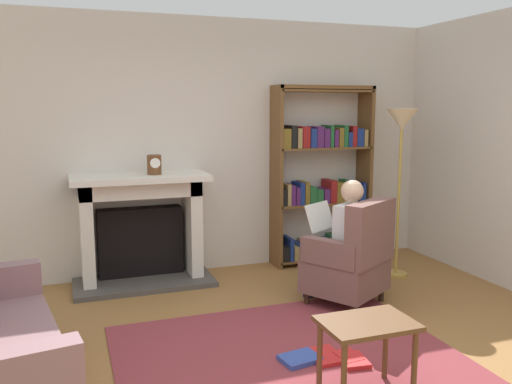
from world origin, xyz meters
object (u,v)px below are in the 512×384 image
armchair_reading (352,259)px  side_table (367,334)px  mantel_clock (154,165)px  floor_lamp (401,135)px  fireplace (141,225)px  bookshelf (322,180)px  seated_reader (341,236)px

armchair_reading → side_table: size_ratio=1.73×
side_table → mantel_clock: bearing=107.9°
floor_lamp → mantel_clock: bearing=166.1°
fireplace → bookshelf: (2.04, 0.04, 0.36)m
fireplace → floor_lamp: floor_lamp is taller
side_table → floor_lamp: (1.58, 2.01, 1.07)m
fireplace → floor_lamp: (2.56, -0.70, 0.90)m
floor_lamp → armchair_reading: bearing=-145.9°
bookshelf → armchair_reading: 1.47m
bookshelf → seated_reader: 1.34m
seated_reader → side_table: (-0.64, -1.52, -0.20)m
fireplace → side_table: fireplace is taller
side_table → floor_lamp: 2.78m
mantel_clock → seated_reader: bearing=-36.2°
floor_lamp → bookshelf: bearing=125.7°
side_table → floor_lamp: size_ratio=0.32×
fireplace → bookshelf: 2.07m
mantel_clock → armchair_reading: mantel_clock is taller
fireplace → armchair_reading: (1.69, -1.29, -0.16)m
bookshelf → floor_lamp: bearing=-54.3°
mantel_clock → side_table: bearing=-72.1°
floor_lamp → fireplace: bearing=164.8°
bookshelf → armchair_reading: (-0.35, -1.33, -0.53)m
mantel_clock → floor_lamp: bearing=-13.9°
mantel_clock → seated_reader: (1.49, -1.09, -0.59)m
bookshelf → armchair_reading: bookshelf is taller
armchair_reading → floor_lamp: size_ratio=0.55×
seated_reader → side_table: size_ratio=2.04×
fireplace → armchair_reading: 2.13m
mantel_clock → armchair_reading: size_ratio=0.20×
seated_reader → fireplace: bearing=-67.6°
mantel_clock → side_table: mantel_clock is taller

